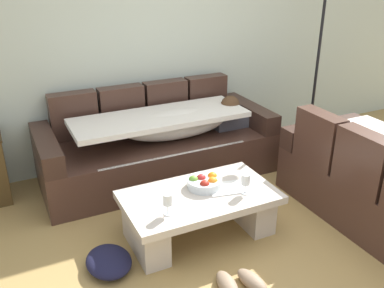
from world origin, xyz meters
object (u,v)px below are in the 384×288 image
object	(u,v)px
wine_glass_near_right	(246,180)
crumpled_garment	(109,261)
open_magazine	(226,188)
pair_of_shoes	(240,283)
floor_lamp	(318,55)
couch_along_wall	(161,145)
wine_glass_near_left	(168,200)
fruit_bowl	(205,182)
coffee_table	(199,209)

from	to	relation	value
wine_glass_near_right	crumpled_garment	xyz separation A→B (m)	(-1.10, 0.06, -0.44)
open_magazine	pair_of_shoes	size ratio (longest dim) A/B	0.85
floor_lamp	crumpled_garment	xyz separation A→B (m)	(-2.68, -1.05, -1.06)
wine_glass_near_right	floor_lamp	bearing A→B (deg)	34.98
couch_along_wall	wine_glass_near_left	distance (m)	1.37
fruit_bowl	wine_glass_near_right	distance (m)	0.34
floor_lamp	crumpled_garment	bearing A→B (deg)	-158.71
wine_glass_near_left	open_magazine	xyz separation A→B (m)	(0.56, 0.14, -0.11)
fruit_bowl	wine_glass_near_left	distance (m)	0.49
wine_glass_near_right	pair_of_shoes	bearing A→B (deg)	-124.06
coffee_table	wine_glass_near_right	xyz separation A→B (m)	(0.32, -0.15, 0.26)
fruit_bowl	crumpled_garment	xyz separation A→B (m)	(-0.86, -0.16, -0.36)
open_magazine	wine_glass_near_right	bearing A→B (deg)	-39.54
pair_of_shoes	crumpled_garment	distance (m)	0.95
couch_along_wall	coffee_table	xyz separation A→B (m)	(-0.12, -1.12, -0.09)
wine_glass_near_left	floor_lamp	size ratio (longest dim) A/B	0.09
open_magazine	crumpled_garment	distance (m)	1.05
floor_lamp	wine_glass_near_right	bearing A→B (deg)	-145.02
floor_lamp	fruit_bowl	bearing A→B (deg)	-154.20
wine_glass_near_left	wine_glass_near_right	world-z (taller)	same
couch_along_wall	floor_lamp	xyz separation A→B (m)	(1.78, -0.16, 0.78)
fruit_bowl	crumpled_garment	bearing A→B (deg)	-169.19
wine_glass_near_left	wine_glass_near_right	bearing A→B (deg)	0.84
wine_glass_near_left	crumpled_garment	distance (m)	0.62
coffee_table	wine_glass_near_left	size ratio (longest dim) A/B	7.23
floor_lamp	wine_glass_near_left	bearing A→B (deg)	-153.49
wine_glass_near_right	open_magazine	bearing A→B (deg)	128.77
coffee_table	fruit_bowl	bearing A→B (deg)	43.51
coffee_table	fruit_bowl	size ratio (longest dim) A/B	4.29
wine_glass_near_left	crumpled_garment	xyz separation A→B (m)	(-0.44, 0.07, -0.44)
open_magazine	pair_of_shoes	world-z (taller)	open_magazine
open_magazine	pair_of_shoes	bearing A→B (deg)	-99.52
open_magazine	crumpled_garment	xyz separation A→B (m)	(-1.00, -0.06, -0.33)
coffee_table	crumpled_garment	world-z (taller)	coffee_table
fruit_bowl	open_magazine	world-z (taller)	fruit_bowl
couch_along_wall	coffee_table	world-z (taller)	couch_along_wall
open_magazine	couch_along_wall	bearing A→B (deg)	106.61
fruit_bowl	open_magazine	size ratio (longest dim) A/B	1.00
coffee_table	pair_of_shoes	xyz separation A→B (m)	(-0.03, -0.67, -0.19)
open_magazine	pair_of_shoes	xyz separation A→B (m)	(-0.25, -0.65, -0.34)
floor_lamp	open_magazine	bearing A→B (deg)	-149.77
coffee_table	floor_lamp	bearing A→B (deg)	26.75
coffee_table	wine_glass_near_left	world-z (taller)	wine_glass_near_left
couch_along_wall	fruit_bowl	bearing A→B (deg)	-92.16
wine_glass_near_left	floor_lamp	world-z (taller)	floor_lamp
couch_along_wall	open_magazine	xyz separation A→B (m)	(0.10, -1.14, 0.05)
coffee_table	crumpled_garment	distance (m)	0.80
wine_glass_near_left	wine_glass_near_right	size ratio (longest dim) A/B	1.00
wine_glass_near_right	couch_along_wall	bearing A→B (deg)	98.95
fruit_bowl	floor_lamp	world-z (taller)	floor_lamp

